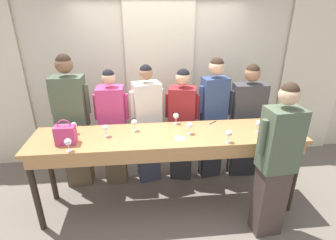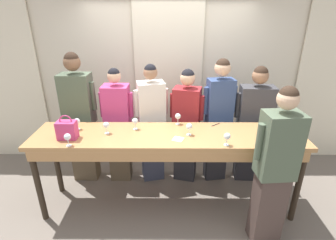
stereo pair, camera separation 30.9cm
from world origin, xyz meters
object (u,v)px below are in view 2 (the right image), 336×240
wine_glass_front_right (106,125)px  host_pouring (275,170)px  tasting_bar (168,143)px  wine_glass_center_left (178,117)px  handbag (67,130)px  wine_glass_front_mid (67,137)px  wine_bottle (295,126)px  guest_navy_coat (218,119)px  guest_beige_cap (253,125)px  guest_pink_top (118,126)px  wine_glass_back_mid (77,122)px  guest_cream_sweater (152,124)px  wine_glass_front_left (261,128)px  guest_olive_jacket (80,118)px  wine_glass_center_right (227,137)px  guest_striped_shirt (186,126)px  wine_glass_back_left (135,121)px  wine_glass_center_mid (189,127)px

wine_glass_front_right → host_pouring: 1.90m
tasting_bar → wine_glass_center_left: 0.40m
handbag → wine_glass_front_mid: size_ratio=1.98×
handbag → wine_bottle: bearing=2.3°
guest_navy_coat → guest_beige_cap: (0.50, 0.00, -0.09)m
guest_pink_top → guest_navy_coat: (1.42, 0.00, 0.11)m
wine_glass_center_left → guest_pink_top: bearing=159.0°
wine_glass_back_mid → guest_cream_sweater: bearing=29.2°
wine_glass_front_left → wine_bottle: bearing=5.7°
wine_glass_front_left → wine_glass_front_right: size_ratio=1.00×
handbag → host_pouring: bearing=-11.3°
host_pouring → guest_olive_jacket: bearing=153.3°
guest_olive_jacket → wine_glass_center_right: bearing=-25.0°
wine_glass_center_right → guest_beige_cap: size_ratio=0.08×
wine_glass_front_mid → guest_striped_shirt: size_ratio=0.09×
guest_pink_top → wine_glass_center_right: bearing=-33.0°
wine_glass_back_left → guest_olive_jacket: size_ratio=0.08×
guest_cream_sweater → host_pouring: size_ratio=0.98×
wine_glass_front_right → guest_striped_shirt: guest_striped_shirt is taller
handbag → wine_glass_front_left: (2.20, 0.06, -0.01)m
wine_glass_back_mid → guest_olive_jacket: (-0.14, 0.49, -0.17)m
guest_cream_sweater → guest_striped_shirt: guest_cream_sweater is taller
wine_glass_front_mid → guest_cream_sweater: (0.84, 0.90, -0.25)m
wine_glass_center_left → wine_glass_center_right: same height
guest_pink_top → host_pouring: size_ratio=0.95×
wine_glass_front_left → guest_olive_jacket: 2.41m
wine_glass_front_left → wine_glass_center_right: (-0.43, -0.21, 0.00)m
wine_bottle → wine_glass_front_right: (-2.19, 0.03, -0.01)m
handbag → wine_glass_center_mid: bearing=4.0°
handbag → wine_glass_back_mid: bearing=81.8°
wine_glass_center_left → wine_glass_center_right: (0.51, -0.55, 0.00)m
wine_glass_front_mid → wine_glass_center_mid: (1.32, 0.27, 0.00)m
wine_glass_back_mid → guest_pink_top: bearing=51.2°
wine_bottle → guest_olive_jacket: (-2.71, 0.62, -0.18)m
tasting_bar → guest_olive_jacket: guest_olive_jacket is taller
tasting_bar → wine_glass_center_right: size_ratio=22.10×
host_pouring → wine_glass_center_right: bearing=146.7°
wine_glass_front_mid → guest_beige_cap: size_ratio=0.08×
wine_glass_front_mid → host_pouring: (2.14, -0.26, -0.22)m
wine_bottle → wine_glass_back_mid: bearing=177.0°
wine_bottle → guest_cream_sweater: size_ratio=0.18×
tasting_bar → guest_olive_jacket: size_ratio=1.69×
tasting_bar → wine_glass_back_left: (-0.40, 0.16, 0.21)m
guest_cream_sweater → guest_striped_shirt: 0.49m
wine_glass_center_right → guest_olive_jacket: bearing=155.0°
guest_navy_coat → wine_glass_back_left: bearing=-156.7°
wine_glass_center_right → guest_pink_top: 1.63m
tasting_bar → wine_glass_front_right: (-0.72, 0.04, 0.21)m
wine_glass_front_left → guest_cream_sweater: guest_cream_sweater is taller
wine_glass_center_mid → wine_glass_back_mid: 1.36m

